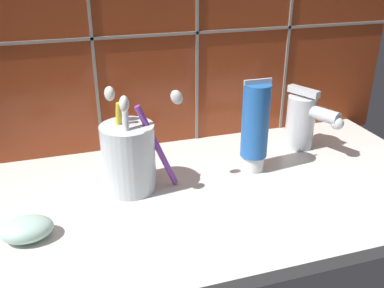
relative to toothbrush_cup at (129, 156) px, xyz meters
The scene contains 5 objects.
sink_counter 15.57cm from the toothbrush_cup, 16.37° to the right, with size 72.08×38.60×2.00cm, color silver.
toothbrush_cup is the anchor object (origin of this frame).
toothpaste_tube 20.50cm from the toothbrush_cup, ahead, with size 4.59×4.37×15.50cm.
sink_faucet 32.92cm from the toothbrush_cup, ahead, with size 6.58×10.78×11.25cm.
soap_bar 17.49cm from the toothbrush_cup, 149.97° to the right, with size 6.61×4.96×2.87cm, color silver.
Camera 1 is at (-21.71, -53.08, 35.81)cm, focal length 40.00 mm.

